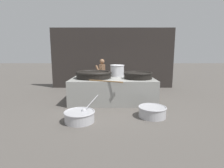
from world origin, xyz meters
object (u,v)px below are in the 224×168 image
Objects in this scene: cook at (101,75)px; prep_bowl_vegetables at (79,116)px; giant_wok_far at (137,75)px; prep_bowl_meat at (151,111)px; stock_pot at (116,70)px; giant_wok_near at (93,74)px.

cook is 3.69m from prep_bowl_vegetables.
giant_wok_far is 2.13m from cook.
prep_bowl_vegetables is 2.18m from prep_bowl_meat.
giant_wok_near is at bearing -148.49° from stock_pot.
giant_wok_far is 1.94m from prep_bowl_meat.
giant_wok_far is (1.75, -0.15, -0.01)m from giant_wok_near.
giant_wok_near is 2.27× the size of stock_pot.
giant_wok_far is at bearing 97.02° from prep_bowl_meat.
cook is at bearing 83.04° from prep_bowl_vegetables.
giant_wok_near is 2.42m from prep_bowl_vegetables.
cook is (-0.70, 0.77, -0.30)m from stock_pot.
prep_bowl_vegetables is at bearing -132.86° from giant_wok_far.
prep_bowl_vegetables is (-0.19, -2.23, -0.92)m from giant_wok_near.
stock_pot is 0.74× the size of prep_bowl_meat.
cook is (0.25, 1.36, -0.19)m from giant_wok_near.
cook is 1.76× the size of prep_bowl_vegetables.
prep_bowl_vegetables is at bearing -94.74° from giant_wok_near.
stock_pot is (0.96, 0.59, 0.11)m from giant_wok_near.
giant_wok_near reaches higher than prep_bowl_meat.
stock_pot is at bearing 146.13° from cook.
prep_bowl_meat is at bearing 10.24° from prep_bowl_vegetables.
stock_pot is 2.82m from prep_bowl_meat.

